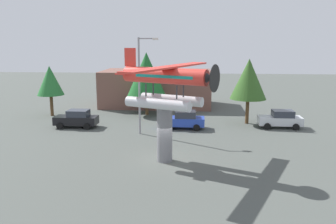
# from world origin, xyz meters

# --- Properties ---
(ground_plane) EXTENTS (140.00, 140.00, 0.00)m
(ground_plane) POSITION_xyz_m (0.00, 0.00, 0.00)
(ground_plane) COLOR #4C514C
(display_pedestal) EXTENTS (1.10, 1.10, 3.95)m
(display_pedestal) POSITION_xyz_m (0.00, 0.00, 1.98)
(display_pedestal) COLOR slate
(display_pedestal) RESTS_ON ground
(floatplane_monument) EXTENTS (7.17, 9.96, 4.00)m
(floatplane_monument) POSITION_xyz_m (0.12, -0.05, 5.62)
(floatplane_monument) COLOR silver
(floatplane_monument) RESTS_ON display_pedestal
(car_near_black) EXTENTS (4.20, 2.02, 1.76)m
(car_near_black) POSITION_xyz_m (-9.60, 9.19, 0.88)
(car_near_black) COLOR black
(car_near_black) RESTS_ON ground
(car_mid_blue) EXTENTS (4.20, 2.02, 1.76)m
(car_mid_blue) POSITION_xyz_m (0.99, 9.56, 0.88)
(car_mid_blue) COLOR #2847B7
(car_mid_blue) RESTS_ON ground
(car_far_silver) EXTENTS (4.20, 2.02, 1.76)m
(car_far_silver) POSITION_xyz_m (10.55, 10.66, 0.88)
(car_far_silver) COLOR silver
(car_far_silver) RESTS_ON ground
(streetlight_primary) EXTENTS (1.84, 0.28, 8.76)m
(streetlight_primary) POSITION_xyz_m (-2.77, 7.27, 5.03)
(streetlight_primary) COLOR gray
(streetlight_primary) RESTS_ON ground
(storefront_building) EXTENTS (14.18, 7.56, 4.64)m
(storefront_building) POSITION_xyz_m (-3.04, 22.00, 2.32)
(storefront_building) COLOR brown
(storefront_building) RESTS_ON ground
(tree_west) EXTENTS (2.98, 2.98, 5.72)m
(tree_west) POSITION_xyz_m (-14.33, 14.41, 4.04)
(tree_west) COLOR brown
(tree_west) RESTS_ON ground
(tree_east) EXTENTS (4.49, 4.49, 7.21)m
(tree_east) POSITION_xyz_m (-3.51, 15.84, 4.71)
(tree_east) COLOR brown
(tree_east) RESTS_ON ground
(tree_center_back) EXTENTS (3.70, 3.70, 6.71)m
(tree_center_back) POSITION_xyz_m (7.50, 12.28, 4.63)
(tree_center_back) COLOR brown
(tree_center_back) RESTS_ON ground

